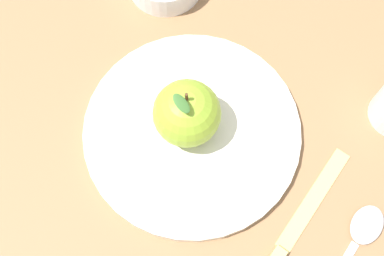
% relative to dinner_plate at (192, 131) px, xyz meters
% --- Properties ---
extents(ground_plane, '(2.40, 2.40, 0.00)m').
position_rel_dinner_plate_xyz_m(ground_plane, '(0.02, 0.01, -0.01)').
color(ground_plane, olive).
extents(dinner_plate, '(0.26, 0.26, 0.01)m').
position_rel_dinner_plate_xyz_m(dinner_plate, '(0.00, 0.00, 0.00)').
color(dinner_plate, silver).
rests_on(dinner_plate, ground_plane).
extents(apple, '(0.08, 0.08, 0.09)m').
position_rel_dinner_plate_xyz_m(apple, '(-0.00, -0.01, 0.04)').
color(apple, '#8CB22D').
rests_on(apple, dinner_plate).
extents(knife, '(0.22, 0.04, 0.01)m').
position_rel_dinner_plate_xyz_m(knife, '(0.06, 0.15, -0.00)').
color(knife, '#D8B766').
rests_on(knife, ground_plane).
extents(spoon, '(0.16, 0.04, 0.01)m').
position_rel_dinner_plate_xyz_m(spoon, '(0.01, 0.22, -0.00)').
color(spoon, silver).
rests_on(spoon, ground_plane).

